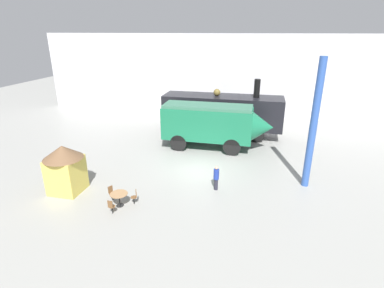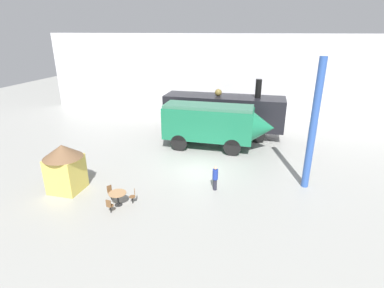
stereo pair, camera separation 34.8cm
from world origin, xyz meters
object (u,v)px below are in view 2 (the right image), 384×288
streamlined_locomotive (216,123)px  cafe_chair_0 (110,191)px  steam_locomotive (224,111)px  cafe_table_near (118,195)px  ticket_kiosk (65,165)px  visitor_person (215,177)px

streamlined_locomotive → cafe_chair_0: streamlined_locomotive is taller
steam_locomotive → cafe_table_near: bearing=-106.4°
ticket_kiosk → streamlined_locomotive: bearing=49.3°
cafe_chair_0 → steam_locomotive: bearing=103.3°
steam_locomotive → cafe_table_near: 14.19m
visitor_person → ticket_kiosk: (-8.87, -2.21, 0.81)m
cafe_chair_0 → cafe_table_near: bearing=0.0°
steam_locomotive → visitor_person: steam_locomotive is taller
steam_locomotive → cafe_chair_0: 13.99m
streamlined_locomotive → visitor_person: (1.15, -6.78, -1.39)m
streamlined_locomotive → cafe_chair_0: bearing=-116.2°
cafe_chair_0 → streamlined_locomotive: bearing=96.9°
steam_locomotive → cafe_table_near: steam_locomotive is taller
ticket_kiosk → steam_locomotive: bearing=58.3°
steam_locomotive → streamlined_locomotive: 3.69m
streamlined_locomotive → cafe_chair_0: 10.57m
cafe_table_near → visitor_person: visitor_person is taller
cafe_table_near → ticket_kiosk: ticket_kiosk is taller
streamlined_locomotive → ticket_kiosk: size_ratio=2.96×
streamlined_locomotive → steam_locomotive: bearing=88.4°
cafe_table_near → visitor_person: bearing=31.2°
cafe_table_near → cafe_chair_0: size_ratio=1.14×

